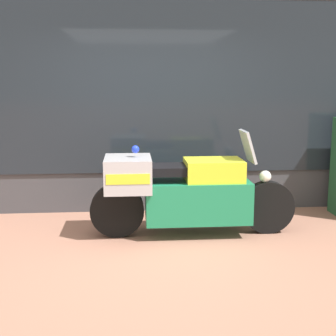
% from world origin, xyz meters
% --- Properties ---
extents(ground_plane, '(60.00, 60.00, 0.00)m').
position_xyz_m(ground_plane, '(0.00, 0.00, 0.00)').
color(ground_plane, '#9E6B56').
extents(shop_building, '(6.38, 0.55, 3.28)m').
position_xyz_m(shop_building, '(-0.39, 2.00, 1.65)').
color(shop_building, '#424247').
rests_on(shop_building, ground).
extents(window_display, '(5.11, 0.30, 2.01)m').
position_xyz_m(window_display, '(0.34, 2.03, 0.48)').
color(window_display, slate).
rests_on(window_display, ground).
extents(paramedic_motorcycle, '(2.40, 0.63, 1.23)m').
position_xyz_m(paramedic_motorcycle, '(0.30, 0.73, 0.53)').
color(paramedic_motorcycle, black).
rests_on(paramedic_motorcycle, ground).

